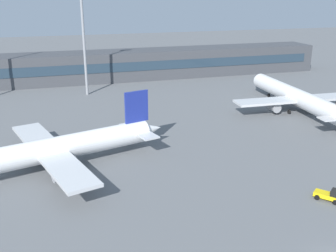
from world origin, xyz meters
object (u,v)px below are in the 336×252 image
object	(u,v)px
airplane_mid	(295,97)
baggage_tug_yellow	(330,195)
airplane_near	(42,152)
floodlight_tower_west	(84,37)

from	to	relation	value
airplane_mid	baggage_tug_yellow	world-z (taller)	airplane_mid
airplane_near	floodlight_tower_west	distance (m)	50.95
airplane_near	baggage_tug_yellow	bearing A→B (deg)	-29.69
airplane_near	airplane_mid	xyz separation A→B (m)	(57.65, 17.84, 0.07)
baggage_tug_yellow	floodlight_tower_west	world-z (taller)	floodlight_tower_west
airplane_mid	floodlight_tower_west	world-z (taller)	floodlight_tower_west
airplane_mid	floodlight_tower_west	bearing A→B (deg)	146.52
baggage_tug_yellow	floodlight_tower_west	size ratio (longest dim) A/B	0.14
baggage_tug_yellow	floodlight_tower_west	xyz separation A→B (m)	(-25.00, 69.12, 14.70)
airplane_near	floodlight_tower_west	world-z (taller)	floodlight_tower_west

